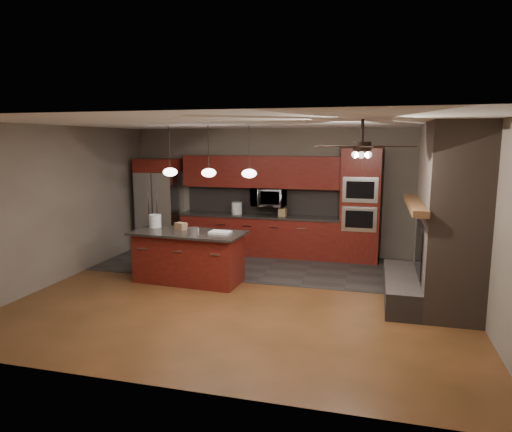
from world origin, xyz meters
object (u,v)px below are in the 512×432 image
(oven_tower, at_px, (360,206))
(microwave, at_px, (269,197))
(kitchen_island, at_px, (189,257))
(counter_bucket, at_px, (237,208))
(white_bucket, at_px, (155,221))
(paint_tray, at_px, (220,232))
(counter_box, at_px, (283,212))
(cardboard_box, at_px, (181,226))
(refrigerator, at_px, (159,205))
(paint_can, at_px, (193,232))

(oven_tower, xyz_separation_m, microwave, (-1.98, 0.06, 0.11))
(kitchen_island, distance_m, counter_bucket, 2.35)
(oven_tower, height_order, white_bucket, oven_tower)
(white_bucket, bearing_deg, oven_tower, 28.82)
(paint_tray, bearing_deg, counter_box, 76.72)
(microwave, relative_size, cardboard_box, 3.61)
(paint_tray, distance_m, counter_bucket, 2.28)
(oven_tower, distance_m, counter_bucket, 2.70)
(white_bucket, distance_m, counter_bucket, 2.25)
(refrigerator, distance_m, kitchen_island, 2.80)
(kitchen_island, height_order, counter_box, counter_box)
(oven_tower, bearing_deg, counter_box, -178.51)
(kitchen_island, height_order, white_bucket, white_bucket)
(white_bucket, relative_size, cardboard_box, 1.19)
(paint_can, distance_m, cardboard_box, 0.60)
(kitchen_island, bearing_deg, refrigerator, 130.70)
(paint_can, bearing_deg, counter_bucket, 89.99)
(microwave, distance_m, paint_can, 2.72)
(kitchen_island, xyz_separation_m, paint_can, (0.22, -0.28, 0.52))
(refrigerator, distance_m, paint_tray, 3.12)
(refrigerator, height_order, paint_tray, refrigerator)
(oven_tower, distance_m, counter_box, 1.65)
(paint_can, relative_size, paint_tray, 0.57)
(kitchen_island, relative_size, counter_box, 11.40)
(refrigerator, xyz_separation_m, white_bucket, (0.88, -1.95, -0.02))
(refrigerator, relative_size, paint_can, 10.29)
(counter_bucket, height_order, counter_box, counter_bucket)
(paint_can, relative_size, counter_box, 1.13)
(refrigerator, bearing_deg, kitchen_island, -53.08)
(oven_tower, distance_m, kitchen_island, 3.76)
(refrigerator, height_order, counter_bucket, refrigerator)
(counter_box, bearing_deg, white_bucket, -129.10)
(oven_tower, distance_m, paint_can, 3.71)
(microwave, height_order, paint_tray, microwave)
(microwave, xyz_separation_m, counter_bucket, (-0.72, -0.05, -0.27))
(paint_can, xyz_separation_m, paint_tray, (0.39, 0.31, -0.05))
(refrigerator, relative_size, counter_box, 11.63)
(white_bucket, distance_m, paint_tray, 1.38)
(refrigerator, height_order, kitchen_island, refrigerator)
(paint_can, bearing_deg, paint_tray, 38.40)
(refrigerator, bearing_deg, counter_box, 0.61)
(counter_box, bearing_deg, counter_bucket, -176.02)
(paint_can, bearing_deg, microwave, 74.50)
(paint_tray, xyz_separation_m, cardboard_box, (-0.81, 0.13, 0.05))
(microwave, bearing_deg, oven_tower, -1.66)
(oven_tower, height_order, counter_bucket, oven_tower)
(counter_bucket, bearing_deg, paint_tray, -80.25)
(counter_bucket, distance_m, counter_box, 1.06)
(cardboard_box, xyz_separation_m, counter_bucket, (0.42, 2.11, 0.05))
(oven_tower, bearing_deg, counter_bucket, 179.84)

